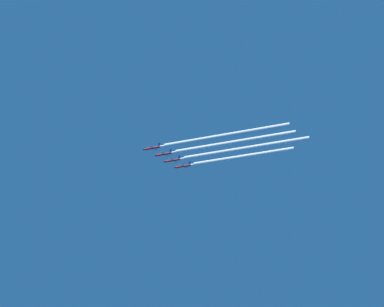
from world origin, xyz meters
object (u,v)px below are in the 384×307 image
object	(u,v)px
jet_far_left	(152,148)
jet_center	(172,160)
jet_inner_right	(183,166)
jet_inner_left	(163,154)

from	to	relation	value
jet_far_left	jet_center	world-z (taller)	jet_center
jet_inner_right	jet_inner_left	bearing A→B (deg)	179.25
jet_inner_right	jet_far_left	bearing A→B (deg)	179.13
jet_inner_left	jet_inner_right	bearing A→B (deg)	-0.75
jet_far_left	jet_inner_right	distance (m)	35.58
jet_far_left	jet_center	size ratio (longest dim) A/B	1.00
jet_inner_left	jet_inner_right	world-z (taller)	jet_inner_left
jet_inner_left	jet_inner_right	size ratio (longest dim) A/B	1.00
jet_center	jet_inner_left	bearing A→B (deg)	-178.04
jet_inner_left	jet_inner_right	distance (m)	22.90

